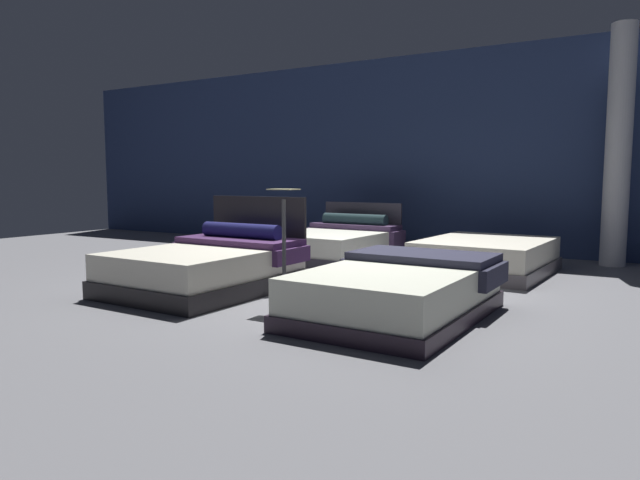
% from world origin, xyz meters
% --- Properties ---
extents(ground_plane, '(18.00, 18.00, 0.02)m').
position_xyz_m(ground_plane, '(0.00, 0.00, -0.01)').
color(ground_plane, slate).
extents(showroom_back_wall, '(18.00, 0.06, 3.50)m').
position_xyz_m(showroom_back_wall, '(0.00, 3.95, 1.75)').
color(showroom_back_wall, navy).
rests_on(showroom_back_wall, ground_plane).
extents(bed_0, '(1.68, 2.09, 1.06)m').
position_xyz_m(bed_0, '(-1.22, -1.01, 0.27)').
color(bed_0, black).
rests_on(bed_0, ground_plane).
extents(bed_1, '(1.54, 2.19, 0.54)m').
position_xyz_m(bed_1, '(1.16, -1.08, 0.24)').
color(bed_1, black).
rests_on(bed_1, ground_plane).
extents(bed_2, '(1.70, 2.06, 0.88)m').
position_xyz_m(bed_2, '(-1.18, 1.94, 0.25)').
color(bed_2, '#2F2C37').
rests_on(bed_2, ground_plane).
extents(bed_3, '(1.69, 2.09, 0.46)m').
position_xyz_m(bed_3, '(1.23, 1.84, 0.23)').
color(bed_3, '#575155').
rests_on(bed_3, ground_plane).
extents(price_sign, '(0.28, 0.24, 1.19)m').
position_xyz_m(price_sign, '(0.00, -1.26, 0.47)').
color(price_sign, '#3F3F44').
rests_on(price_sign, ground_plane).
extents(support_pillar, '(0.36, 0.36, 3.50)m').
position_xyz_m(support_pillar, '(2.68, 3.48, 1.75)').
color(support_pillar, silver).
rests_on(support_pillar, ground_plane).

